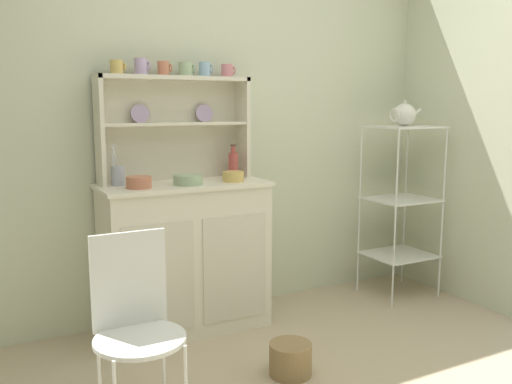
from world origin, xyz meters
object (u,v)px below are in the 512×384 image
object	(u,v)px
bowl_mixing_large	(139,182)
utensil_jar	(118,175)
hutch_cabinet	(185,255)
cup_gold_0	(117,67)
bakers_rack	(401,193)
floor_basket	(290,359)
hutch_shelf_unit	(173,120)
wire_chair	(135,318)
porcelain_teapot	(404,115)
jam_bottle	(233,164)

from	to	relation	value
bowl_mixing_large	utensil_jar	distance (m)	0.17
hutch_cabinet	cup_gold_0	xyz separation A→B (m)	(-0.34, 0.12, 1.10)
bakers_rack	bowl_mixing_large	bearing A→B (deg)	178.10
bakers_rack	floor_basket	size ratio (longest dim) A/B	5.60
utensil_jar	hutch_cabinet	bearing A→B (deg)	-12.04
hutch_shelf_unit	wire_chair	bearing A→B (deg)	-116.86
porcelain_teapot	bowl_mixing_large	bearing A→B (deg)	178.10
bakers_rack	floor_basket	distance (m)	1.61
porcelain_teapot	jam_bottle	bearing A→B (deg)	169.57
floor_basket	cup_gold_0	bearing A→B (deg)	122.85
cup_gold_0	floor_basket	bearing A→B (deg)	-57.15
utensil_jar	floor_basket	bearing A→B (deg)	-54.54
wire_chair	porcelain_teapot	bearing A→B (deg)	23.73
bakers_rack	jam_bottle	world-z (taller)	bakers_rack
porcelain_teapot	bakers_rack	bearing A→B (deg)	-0.00
floor_basket	porcelain_teapot	distance (m)	1.90
bowl_mixing_large	cup_gold_0	bearing A→B (deg)	103.77
wire_chair	floor_basket	size ratio (longest dim) A/B	3.94
bakers_rack	utensil_jar	bearing A→B (deg)	173.72
wire_chair	floor_basket	distance (m)	0.95
hutch_cabinet	bakers_rack	xyz separation A→B (m)	(1.57, -0.13, 0.28)
bakers_rack	jam_bottle	xyz separation A→B (m)	(-1.20, 0.22, 0.24)
jam_bottle	utensil_jar	world-z (taller)	utensil_jar
hutch_cabinet	cup_gold_0	size ratio (longest dim) A/B	11.46
floor_basket	bowl_mixing_large	bearing A→B (deg)	127.02
hutch_cabinet	bakers_rack	world-z (taller)	bakers_rack
hutch_shelf_unit	cup_gold_0	world-z (taller)	cup_gold_0
wire_chair	utensil_jar	size ratio (longest dim) A/B	3.65
cup_gold_0	utensil_jar	distance (m)	0.61
hutch_shelf_unit	porcelain_teapot	world-z (taller)	hutch_shelf_unit
hutch_cabinet	cup_gold_0	bearing A→B (deg)	159.99
cup_gold_0	bowl_mixing_large	size ratio (longest dim) A/B	0.62
bakers_rack	cup_gold_0	xyz separation A→B (m)	(-1.90, 0.26, 0.82)
bakers_rack	cup_gold_0	size ratio (longest dim) A/B	14.00
wire_chair	cup_gold_0	world-z (taller)	cup_gold_0
cup_gold_0	porcelain_teapot	bearing A→B (deg)	-7.70
hutch_cabinet	wire_chair	xyz separation A→B (m)	(-0.57, -0.96, 0.06)
wire_chair	floor_basket	xyz separation A→B (m)	(0.82, 0.16, -0.43)
wire_chair	utensil_jar	distance (m)	1.15
bakers_rack	hutch_cabinet	bearing A→B (deg)	175.09
bowl_mixing_large	hutch_shelf_unit	bearing A→B (deg)	39.26
utensil_jar	porcelain_teapot	xyz separation A→B (m)	(1.93, -0.21, 0.33)
hutch_cabinet	bowl_mixing_large	xyz separation A→B (m)	(-0.29, -0.07, 0.47)
floor_basket	jam_bottle	world-z (taller)	jam_bottle
floor_basket	cup_gold_0	xyz separation A→B (m)	(-0.59, 0.92, 1.48)
hutch_shelf_unit	hutch_cabinet	bearing A→B (deg)	-90.00
utensil_jar	hutch_shelf_unit	bearing A→B (deg)	12.96
hutch_shelf_unit	bowl_mixing_large	bearing A→B (deg)	-140.74
hutch_shelf_unit	cup_gold_0	size ratio (longest dim) A/B	10.67
wire_chair	jam_bottle	distance (m)	1.48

